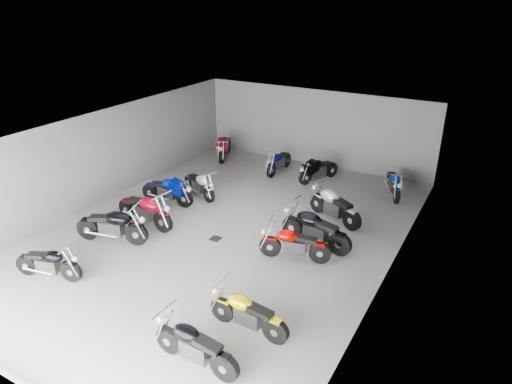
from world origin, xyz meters
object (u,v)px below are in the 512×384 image
(motorcycle_right_d, at_px, (294,244))
(motorcycle_right_f, at_px, (334,205))
(drain_grate, at_px, (216,238))
(motorcycle_back_c, at_px, (279,161))
(motorcycle_left_f, at_px, (199,184))
(motorcycle_right_e, at_px, (315,229))
(motorcycle_left_e, at_px, (168,191))
(motorcycle_right_b, at_px, (247,313))
(motorcycle_left_c, at_px, (112,226))
(motorcycle_back_f, at_px, (394,183))
(motorcycle_left_a, at_px, (49,263))
(motorcycle_back_a, at_px, (224,147))
(motorcycle_left_d, at_px, (145,210))
(motorcycle_right_a, at_px, (194,346))
(motorcycle_back_d, at_px, (318,170))

(motorcycle_right_d, relative_size, motorcycle_right_f, 0.95)
(drain_grate, relative_size, motorcycle_back_c, 0.16)
(motorcycle_left_f, distance_m, motorcycle_right_d, 5.26)
(motorcycle_right_d, bearing_deg, motorcycle_right_e, -27.51)
(motorcycle_left_e, height_order, motorcycle_right_b, motorcycle_left_e)
(motorcycle_left_c, xyz_separation_m, motorcycle_back_c, (1.69, 7.49, -0.07))
(motorcycle_left_e, relative_size, motorcycle_left_f, 1.13)
(motorcycle_back_c, height_order, motorcycle_back_f, motorcycle_back_f)
(motorcycle_left_a, height_order, motorcycle_right_e, motorcycle_right_e)
(motorcycle_left_e, relative_size, motorcycle_back_a, 1.00)
(motorcycle_right_f, bearing_deg, drain_grate, 162.24)
(drain_grate, distance_m, motorcycle_left_c, 3.06)
(motorcycle_left_a, bearing_deg, motorcycle_right_d, 112.01)
(drain_grate, relative_size, motorcycle_left_c, 0.15)
(motorcycle_left_d, distance_m, motorcycle_right_f, 6.03)
(motorcycle_right_b, relative_size, motorcycle_right_d, 0.99)
(motorcycle_left_a, xyz_separation_m, motorcycle_right_a, (5.09, -0.59, 0.03))
(motorcycle_right_a, xyz_separation_m, motorcycle_right_d, (0.03, 4.54, -0.00))
(motorcycle_left_f, distance_m, motorcycle_right_a, 8.22)
(motorcycle_left_d, xyz_separation_m, motorcycle_back_c, (1.56, 6.23, -0.08))
(motorcycle_left_a, relative_size, motorcycle_left_f, 1.02)
(drain_grate, distance_m, motorcycle_back_a, 7.29)
(motorcycle_back_d, bearing_deg, motorcycle_right_a, 123.50)
(motorcycle_left_a, xyz_separation_m, motorcycle_back_f, (6.43, 9.66, 0.02))
(motorcycle_left_a, height_order, motorcycle_back_f, motorcycle_back_f)
(motorcycle_left_e, distance_m, motorcycle_back_a, 5.06)
(drain_grate, distance_m, motorcycle_back_c, 5.93)
(motorcycle_back_a, xyz_separation_m, motorcycle_back_c, (2.90, -0.38, -0.05))
(motorcycle_back_a, bearing_deg, motorcycle_left_d, 78.56)
(motorcycle_left_c, relative_size, motorcycle_right_f, 1.06)
(motorcycle_left_c, xyz_separation_m, motorcycle_left_d, (0.13, 1.26, 0.01))
(motorcycle_right_b, height_order, motorcycle_back_c, motorcycle_right_b)
(motorcycle_back_a, height_order, motorcycle_back_c, motorcycle_back_a)
(motorcycle_left_f, xyz_separation_m, motorcycle_right_a, (4.76, -6.71, 0.02))
(motorcycle_right_b, bearing_deg, motorcycle_left_c, 77.28)
(motorcycle_left_c, height_order, motorcycle_right_e, motorcycle_right_e)
(motorcycle_back_f, bearing_deg, motorcycle_back_a, -26.65)
(motorcycle_right_e, xyz_separation_m, motorcycle_right_f, (-0.10, 1.81, -0.02))
(motorcycle_left_e, xyz_separation_m, motorcycle_right_a, (5.35, -5.65, -0.01))
(motorcycle_right_a, relative_size, motorcycle_back_d, 1.10)
(motorcycle_right_a, height_order, motorcycle_back_c, motorcycle_right_a)
(motorcycle_back_d, xyz_separation_m, motorcycle_back_f, (2.92, 0.07, 0.00))
(motorcycle_right_b, height_order, motorcycle_right_d, motorcycle_right_d)
(drain_grate, height_order, motorcycle_left_d, motorcycle_left_d)
(motorcycle_right_e, bearing_deg, motorcycle_right_a, -173.91)
(motorcycle_left_d, relative_size, motorcycle_back_c, 1.17)
(motorcycle_back_a, relative_size, motorcycle_back_c, 1.05)
(drain_grate, relative_size, motorcycle_right_d, 0.16)
(motorcycle_right_f, distance_m, motorcycle_back_d, 3.36)
(motorcycle_right_f, height_order, motorcycle_back_a, motorcycle_right_f)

